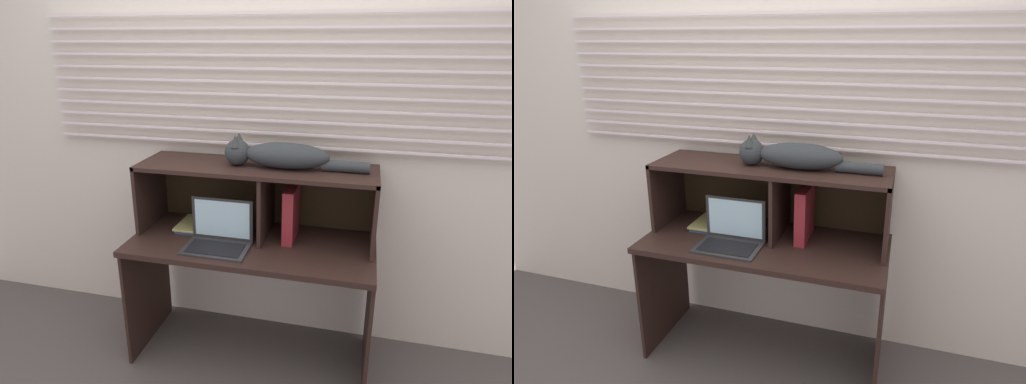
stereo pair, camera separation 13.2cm
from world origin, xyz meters
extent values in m
plane|color=#4C4742|center=(0.00, 0.00, 0.00)|extent=(4.40, 4.40, 0.00)
cube|color=beige|center=(0.00, 0.55, 1.25)|extent=(4.40, 0.04, 2.50)
cube|color=silver|center=(0.00, 0.50, 1.18)|extent=(2.58, 0.02, 0.01)
cube|color=silver|center=(0.00, 0.50, 1.25)|extent=(2.58, 0.02, 0.01)
cube|color=silver|center=(0.00, 0.50, 1.32)|extent=(2.58, 0.02, 0.01)
cube|color=silver|center=(0.00, 0.50, 1.39)|extent=(2.58, 0.02, 0.01)
cube|color=silver|center=(0.00, 0.50, 1.45)|extent=(2.58, 0.02, 0.01)
cube|color=silver|center=(0.00, 0.50, 1.52)|extent=(2.58, 0.02, 0.01)
cube|color=silver|center=(0.00, 0.50, 1.59)|extent=(2.58, 0.02, 0.01)
cube|color=silver|center=(0.00, 0.50, 1.66)|extent=(2.58, 0.02, 0.01)
cube|color=silver|center=(0.00, 0.50, 1.73)|extent=(2.58, 0.02, 0.01)
cube|color=silver|center=(0.00, 0.50, 1.80)|extent=(2.58, 0.02, 0.01)
cube|color=silver|center=(0.00, 0.50, 1.87)|extent=(2.58, 0.02, 0.01)
cube|color=black|center=(0.00, 0.21, 0.70)|extent=(1.30, 0.60, 0.03)
cube|color=black|center=(-0.64, 0.21, 0.34)|extent=(0.02, 0.54, 0.69)
cube|color=black|center=(0.64, 0.21, 0.34)|extent=(0.02, 0.54, 0.69)
cube|color=black|center=(0.00, 0.31, 1.10)|extent=(1.27, 0.38, 0.02)
cube|color=black|center=(-0.62, 0.31, 0.91)|extent=(0.02, 0.38, 0.39)
cube|color=black|center=(0.62, 0.31, 0.91)|extent=(0.02, 0.38, 0.39)
cube|color=black|center=(0.06, 0.31, 0.90)|extent=(0.02, 0.36, 0.37)
cube|color=black|center=(0.00, 0.50, 0.91)|extent=(1.27, 0.01, 0.39)
ellipsoid|color=#2C3132|center=(0.16, 0.31, 1.18)|extent=(0.44, 0.16, 0.13)
sphere|color=#2C3132|center=(-0.10, 0.31, 1.18)|extent=(0.14, 0.14, 0.14)
cone|color=#2D332F|center=(-0.10, 0.28, 1.24)|extent=(0.06, 0.06, 0.06)
cone|color=#2C352F|center=(-0.10, 0.35, 1.24)|extent=(0.06, 0.06, 0.06)
cylinder|color=#2C3132|center=(0.47, 0.31, 1.14)|extent=(0.23, 0.06, 0.06)
cube|color=#292929|center=(-0.15, 0.08, 0.72)|extent=(0.33, 0.23, 0.01)
cube|color=#292929|center=(-0.15, 0.19, 0.84)|extent=(0.33, 0.01, 0.23)
cube|color=#B2E0EA|center=(-0.15, 0.18, 0.84)|extent=(0.30, 0.00, 0.20)
cube|color=black|center=(-0.15, 0.06, 0.73)|extent=(0.28, 0.16, 0.00)
cube|color=maroon|center=(0.20, 0.31, 0.86)|extent=(0.06, 0.24, 0.29)
cube|color=#36537F|center=(-0.37, 0.31, 0.73)|extent=(0.14, 0.23, 0.02)
cube|color=tan|center=(-0.38, 0.31, 0.74)|extent=(0.14, 0.23, 0.01)
camera|label=1|loc=(0.55, -1.84, 1.74)|focal=30.74mm
camera|label=2|loc=(0.67, -1.81, 1.74)|focal=30.74mm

